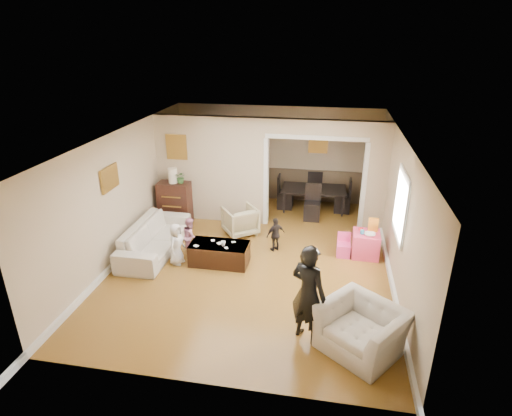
% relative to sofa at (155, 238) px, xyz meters
% --- Properties ---
extents(floor, '(7.00, 7.00, 0.00)m').
position_rel_sofa_xyz_m(floor, '(2.15, 0.10, -0.33)').
color(floor, olive).
rests_on(floor, ground).
extents(partition_left, '(2.75, 0.18, 2.60)m').
position_rel_sofa_xyz_m(partition_left, '(0.77, 1.90, 0.97)').
color(partition_left, '#BFA88C').
rests_on(partition_left, ground).
extents(partition_right, '(0.55, 0.18, 2.60)m').
position_rel_sofa_xyz_m(partition_right, '(4.62, 1.90, 0.97)').
color(partition_right, '#BFA88C').
rests_on(partition_right, ground).
extents(partition_header, '(2.22, 0.18, 0.35)m').
position_rel_sofa_xyz_m(partition_header, '(3.25, 1.90, 2.10)').
color(partition_header, '#BFA88C').
rests_on(partition_header, partition_right).
extents(window_pane, '(0.03, 0.95, 1.10)m').
position_rel_sofa_xyz_m(window_pane, '(4.88, -0.30, 1.22)').
color(window_pane, white).
rests_on(window_pane, ground).
extents(framed_art_partition, '(0.45, 0.03, 0.55)m').
position_rel_sofa_xyz_m(framed_art_partition, '(-0.05, 1.80, 1.52)').
color(framed_art_partition, brown).
rests_on(framed_art_partition, partition_left).
extents(framed_art_sofa_wall, '(0.03, 0.55, 0.40)m').
position_rel_sofa_xyz_m(framed_art_sofa_wall, '(-0.56, -0.50, 1.47)').
color(framed_art_sofa_wall, brown).
extents(framed_art_alcove, '(0.45, 0.03, 0.55)m').
position_rel_sofa_xyz_m(framed_art_alcove, '(3.25, 3.54, 1.37)').
color(framed_art_alcove, brown).
extents(sofa, '(0.88, 2.24, 0.65)m').
position_rel_sofa_xyz_m(sofa, '(0.00, 0.00, 0.00)').
color(sofa, beige).
rests_on(sofa, ground).
extents(armchair_back, '(0.99, 0.99, 0.65)m').
position_rel_sofa_xyz_m(armchair_back, '(1.61, 1.18, 0.00)').
color(armchair_back, '#C4B588').
rests_on(armchair_back, ground).
extents(armchair_front, '(1.48, 1.45, 0.72)m').
position_rel_sofa_xyz_m(armchair_front, '(4.19, -2.33, 0.04)').
color(armchair_front, beige).
rests_on(armchair_front, ground).
extents(dresser, '(0.77, 0.43, 1.05)m').
position_rel_sofa_xyz_m(dresser, '(-0.08, 1.49, 0.20)').
color(dresser, '#361A10').
rests_on(dresser, ground).
extents(table_lamp, '(0.22, 0.22, 0.36)m').
position_rel_sofa_xyz_m(table_lamp, '(-0.08, 1.49, 0.91)').
color(table_lamp, '#F6E5C8').
rests_on(table_lamp, dresser).
extents(potted_plant, '(0.27, 0.23, 0.30)m').
position_rel_sofa_xyz_m(potted_plant, '(0.12, 1.49, 0.88)').
color(potted_plant, '#3C682E').
rests_on(potted_plant, dresser).
extents(coffee_table, '(1.18, 0.59, 0.44)m').
position_rel_sofa_xyz_m(coffee_table, '(1.49, -0.25, -0.11)').
color(coffee_table, '#341910').
rests_on(coffee_table, ground).
extents(coffee_cup, '(0.10, 0.10, 0.09)m').
position_rel_sofa_xyz_m(coffee_cup, '(1.59, -0.30, 0.16)').
color(coffee_cup, white).
rests_on(coffee_cup, coffee_table).
extents(play_table, '(0.56, 0.56, 0.53)m').
position_rel_sofa_xyz_m(play_table, '(4.44, 0.61, -0.06)').
color(play_table, '#E33B67').
rests_on(play_table, ground).
extents(cereal_box, '(0.20, 0.07, 0.30)m').
position_rel_sofa_xyz_m(cereal_box, '(4.56, 0.71, 0.35)').
color(cereal_box, yellow).
rests_on(cereal_box, play_table).
extents(cyan_cup, '(0.08, 0.08, 0.08)m').
position_rel_sofa_xyz_m(cyan_cup, '(4.34, 0.56, 0.24)').
color(cyan_cup, teal).
rests_on(cyan_cup, play_table).
extents(toy_block, '(0.10, 0.08, 0.05)m').
position_rel_sofa_xyz_m(toy_block, '(4.32, 0.73, 0.23)').
color(toy_block, red).
rests_on(toy_block, play_table).
extents(play_bowl, '(0.23, 0.23, 0.05)m').
position_rel_sofa_xyz_m(play_bowl, '(4.49, 0.49, 0.23)').
color(play_bowl, white).
rests_on(play_bowl, play_table).
extents(dining_table, '(1.69, 0.97, 0.59)m').
position_rel_sofa_xyz_m(dining_table, '(3.22, 2.94, -0.03)').
color(dining_table, black).
rests_on(dining_table, ground).
extents(adult_person, '(0.70, 0.63, 1.61)m').
position_rel_sofa_xyz_m(adult_person, '(3.39, -2.22, 0.48)').
color(adult_person, black).
rests_on(adult_person, ground).
extents(child_kneel_a, '(0.35, 0.47, 0.88)m').
position_rel_sofa_xyz_m(child_kneel_a, '(0.64, -0.40, 0.11)').
color(child_kneel_a, silver).
rests_on(child_kneel_a, ground).
extents(child_kneel_b, '(0.43, 0.48, 0.82)m').
position_rel_sofa_xyz_m(child_kneel_b, '(0.79, 0.05, 0.09)').
color(child_kneel_b, pink).
rests_on(child_kneel_b, ground).
extents(child_toddler, '(0.46, 0.43, 0.76)m').
position_rel_sofa_xyz_m(child_toddler, '(2.54, 0.50, 0.05)').
color(child_toddler, black).
rests_on(child_toddler, ground).
extents(craft_papers, '(0.81, 0.40, 0.00)m').
position_rel_sofa_xyz_m(craft_papers, '(1.42, -0.26, 0.12)').
color(craft_papers, white).
rests_on(craft_papers, coffee_table).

